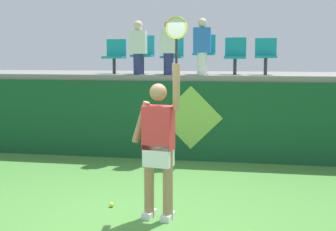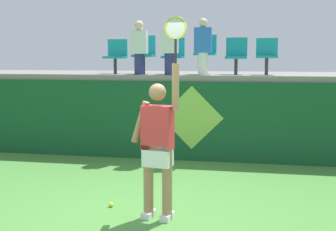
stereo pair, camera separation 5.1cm
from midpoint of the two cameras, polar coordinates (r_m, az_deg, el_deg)
ground_plane at (r=6.18m, az=-3.34°, el=-12.49°), size 40.00×40.00×0.00m
court_back_wall at (r=9.35m, az=1.82°, el=-0.64°), size 13.42×0.20×1.59m
spectator_platform at (r=10.51m, az=2.90°, el=4.92°), size 13.42×2.61×0.12m
tennis_player at (r=5.89m, az=-1.39°, el=-3.42°), size 0.75×0.32×2.57m
tennis_ball at (r=6.63m, az=-7.20°, el=-10.84°), size 0.07×0.07×0.07m
water_bottle at (r=9.39m, az=0.51°, el=5.76°), size 0.07×0.07×0.25m
stadium_chair_0 at (r=10.21m, az=-6.69°, el=7.47°), size 0.44×0.42×0.75m
stadium_chair_1 at (r=10.05m, az=-3.22°, el=7.76°), size 0.44×0.42×0.82m
stadium_chair_2 at (r=9.91m, az=0.40°, el=7.58°), size 0.44×0.42×0.77m
stadium_chair_3 at (r=9.81m, az=4.35°, el=7.87°), size 0.44×0.42×0.83m
stadium_chair_4 at (r=9.76m, az=8.13°, el=7.47°), size 0.44×0.42×0.76m
stadium_chair_5 at (r=9.75m, az=11.79°, el=7.41°), size 0.44×0.42×0.75m
spectator_0 at (r=9.47m, az=-0.09°, el=8.46°), size 0.34×0.20×1.10m
spectator_1 at (r=9.62m, az=-3.85°, el=8.48°), size 0.34×0.20×1.10m
spectator_2 at (r=9.37m, az=4.06°, el=8.56°), size 0.34×0.20×1.13m
wall_signage_mount at (r=9.37m, az=2.64°, el=-5.57°), size 1.27×0.01×1.51m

